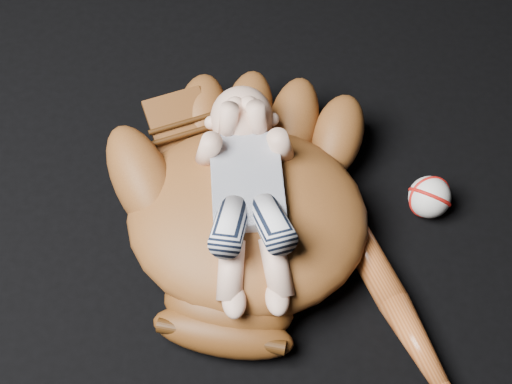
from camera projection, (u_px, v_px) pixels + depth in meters
baseball_glove at (247, 210)px, 1.09m from camera, size 0.50×0.55×0.15m
newborn_baby at (248, 197)px, 1.05m from camera, size 0.19×0.36×0.14m
baseball_bat at (403, 319)px, 1.06m from camera, size 0.24×0.46×0.04m
baseball at (430, 197)px, 1.16m from camera, size 0.07×0.07×0.06m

